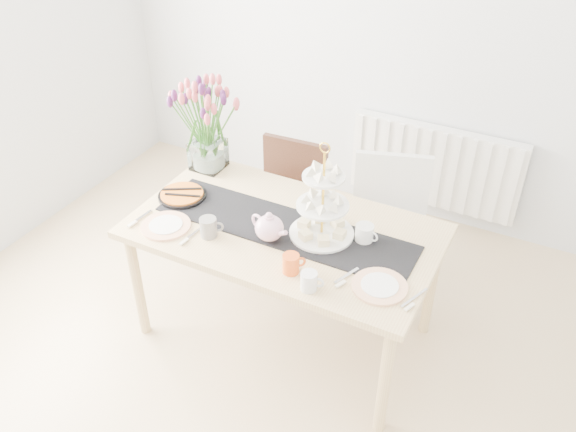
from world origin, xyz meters
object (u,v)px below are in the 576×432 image
at_px(mug_orange, 291,264).
at_px(teapot, 269,228).
at_px(dining_table, 284,240).
at_px(mug_grey, 208,227).
at_px(cream_jug, 364,233).
at_px(tart_tin, 182,195).
at_px(tulip_vase, 205,113).
at_px(mug_white, 309,281).
at_px(plate_right, 380,286).
at_px(chair_brown, 288,199).
at_px(chair_white, 388,219).
at_px(radiator, 434,166).
at_px(cake_stand, 322,213).
at_px(plate_left, 166,226).

bearing_deg(mug_orange, teapot, 98.25).
distance_m(teapot, mug_orange, 0.27).
xyz_separation_m(dining_table, mug_grey, (-0.31, -0.23, 0.13)).
relative_size(cream_jug, tart_tin, 0.35).
height_order(tulip_vase, mug_orange, tulip_vase).
height_order(teapot, mug_grey, teapot).
distance_m(mug_white, plate_right, 0.33).
relative_size(chair_brown, cream_jug, 9.22).
relative_size(chair_white, plate_right, 3.48).
bearing_deg(tulip_vase, radiator, 46.22).
bearing_deg(chair_brown, mug_grey, -95.32).
bearing_deg(chair_white, cream_jug, -103.64).
height_order(cake_stand, teapot, cake_stand).
relative_size(tulip_vase, mug_white, 7.02).
distance_m(chair_white, plate_right, 0.90).
xyz_separation_m(chair_white, cream_jug, (0.04, -0.54, 0.27)).
relative_size(radiator, tulip_vase, 1.83).
xyz_separation_m(chair_white, mug_grey, (-0.68, -0.86, 0.28)).
distance_m(cake_stand, teapot, 0.28).
height_order(chair_brown, tulip_vase, tulip_vase).
bearing_deg(chair_brown, radiator, 49.38).
bearing_deg(mug_orange, cake_stand, 45.66).
relative_size(tart_tin, mug_white, 2.85).
xyz_separation_m(tulip_vase, mug_white, (1.01, -0.70, -0.31)).
xyz_separation_m(mug_orange, plate_right, (0.41, 0.09, -0.04)).
bearing_deg(plate_left, cream_jug, 20.75).
bearing_deg(cake_stand, chair_brown, 130.94).
xyz_separation_m(chair_brown, mug_grey, (-0.03, -0.82, 0.30)).
xyz_separation_m(dining_table, mug_white, (0.32, -0.36, 0.12)).
height_order(chair_white, mug_grey, chair_white).
bearing_deg(tulip_vase, mug_grey, -56.71).
relative_size(mug_grey, mug_white, 1.11).
relative_size(chair_white, teapot, 3.86).
bearing_deg(plate_left, mug_orange, -1.44).
bearing_deg(mug_grey, cream_jug, -7.34).
xyz_separation_m(cake_stand, cream_jug, (0.21, 0.06, -0.09)).
bearing_deg(tart_tin, plate_left, -72.27).
xyz_separation_m(tulip_vase, plate_left, (0.13, -0.61, -0.35)).
bearing_deg(mug_grey, mug_white, -43.14).
relative_size(chair_white, mug_white, 9.66).
distance_m(plate_left, plate_right, 1.16).
distance_m(dining_table, cream_jug, 0.44).
xyz_separation_m(dining_table, teapot, (-0.02, -0.12, 0.15)).
bearing_deg(plate_left, chair_brown, 72.39).
bearing_deg(radiator, mug_grey, -112.80).
height_order(dining_table, cream_jug, cream_jug).
bearing_deg(tart_tin, teapot, -10.36).
height_order(tart_tin, mug_grey, mug_grey).
xyz_separation_m(cake_stand, mug_white, (0.12, -0.39, -0.09)).
height_order(cake_stand, mug_orange, cake_stand).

